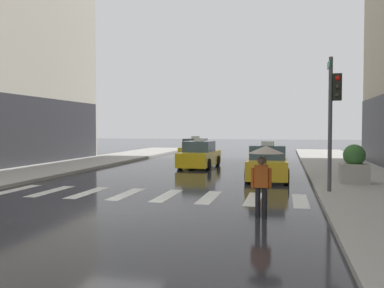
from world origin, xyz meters
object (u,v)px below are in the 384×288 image
at_px(pedestrian_with_umbrella, 264,162).
at_px(planter_near_corner, 354,165).
at_px(traffic_light_pole, 333,105).
at_px(taxi_second, 200,156).
at_px(taxi_lead, 268,164).
at_px(taxi_third, 196,150).

distance_m(pedestrian_with_umbrella, planter_near_corner, 7.67).
height_order(traffic_light_pole, taxi_second, traffic_light_pole).
xyz_separation_m(traffic_light_pole, taxi_second, (-6.82, 9.33, -2.53)).
distance_m(traffic_light_pole, pedestrian_with_umbrella, 5.08).
height_order(taxi_lead, taxi_third, same).
bearing_deg(pedestrian_with_umbrella, taxi_third, 107.42).
relative_size(taxi_third, pedestrian_with_umbrella, 2.36).
relative_size(traffic_light_pole, taxi_third, 1.05).
relative_size(taxi_second, planter_near_corner, 2.87).
height_order(traffic_light_pole, taxi_lead, traffic_light_pole).
xyz_separation_m(taxi_lead, taxi_third, (-6.03, 11.59, 0.00)).
bearing_deg(traffic_light_pole, taxi_third, 118.22).
height_order(pedestrian_with_umbrella, planter_near_corner, pedestrian_with_umbrella).
distance_m(traffic_light_pole, taxi_second, 11.83).
bearing_deg(traffic_light_pole, pedestrian_with_umbrella, -117.45).
height_order(taxi_lead, planter_near_corner, taxi_lead).
bearing_deg(pedestrian_with_umbrella, taxi_second, 108.82).
distance_m(taxi_lead, planter_near_corner, 3.95).
bearing_deg(taxi_third, planter_near_corner, -53.86).
xyz_separation_m(traffic_light_pole, taxi_lead, (-2.47, 4.24, -2.53)).
distance_m(traffic_light_pole, planter_near_corner, 3.74).
distance_m(taxi_third, planter_near_corner, 16.34).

